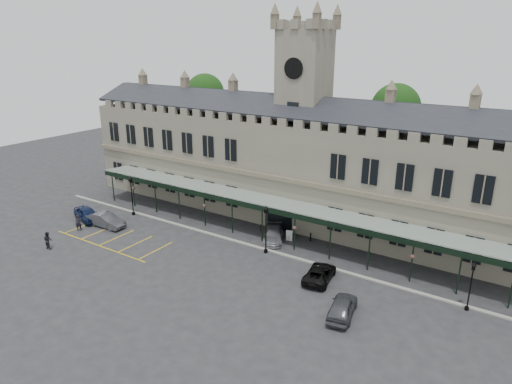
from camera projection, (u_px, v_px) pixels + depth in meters
The scene contains 22 objects.
ground at pixel (222, 267), 44.24m from camera, with size 140.00×140.00×0.00m, color #262628.
station_building at pixel (301, 166), 54.79m from camera, with size 60.00×10.36×17.30m.
clock_tower at pixel (303, 111), 52.75m from camera, with size 5.60×5.60×24.80m.
canopy at pixel (263, 220), 49.39m from camera, with size 50.00×4.10×4.30m.
kerb at pixel (253, 246), 48.58m from camera, with size 60.00×0.40×0.12m, color gray.
parking_markings at pixel (113, 239), 50.33m from camera, with size 16.00×6.00×0.01m, color gold, non-canonical shape.
tree_behind_left at pixel (205, 94), 71.42m from camera, with size 6.00×6.00×16.00m.
tree_behind_mid at pixel (395, 109), 55.82m from camera, with size 6.00×6.00×16.00m.
lamp_post_left at pixel (132, 192), 56.47m from camera, with size 0.48×0.48×5.07m.
lamp_post_mid at pixel (266, 225), 46.25m from camera, with size 0.49×0.49×5.19m.
lamp_post_right at pixel (471, 282), 36.41m from camera, with size 0.41×0.41×4.34m.
traffic_cone at pixel (348, 305), 37.29m from camera, with size 0.39×0.39×0.62m.
sign_board at pixel (289, 236), 49.85m from camera, with size 0.69×0.24×1.21m.
bollard_left at pixel (261, 228), 52.34m from camera, with size 0.15×0.15×0.83m, color black.
bollard_right at pixel (311, 237), 49.78m from camera, with size 0.17×0.17×0.94m, color black.
car_left_a at pixel (87, 214), 55.36m from camera, with size 1.95×4.85×1.65m, color #0C1839.
car_left_b at pixel (106, 220), 53.51m from camera, with size 1.72×4.94×1.63m, color #3D4046.
car_taxi at pixel (274, 235), 49.83m from camera, with size 1.93×4.76×1.38m, color gray.
car_van at pixel (320, 273), 41.68m from camera, with size 2.20×4.78×1.33m, color black.
car_right_a at pixel (342, 307), 36.19m from camera, with size 1.87×4.65×1.58m, color #3D4046.
person_a at pixel (79, 223), 52.37m from camera, with size 0.69×0.46×1.90m, color black.
person_b at pixel (48, 240), 47.88m from camera, with size 0.91×0.71×1.87m, color black.
Camera 1 is at (24.47, -31.33, 20.99)m, focal length 32.00 mm.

